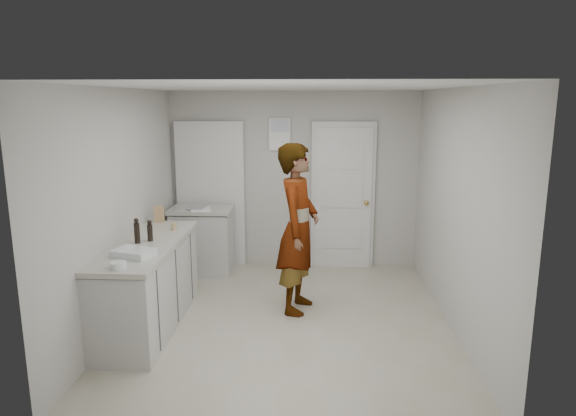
# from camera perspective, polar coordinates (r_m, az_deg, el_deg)

# --- Properties ---
(ground) EXTENTS (4.00, 4.00, 0.00)m
(ground) POSITION_cam_1_polar(r_m,az_deg,el_deg) (5.77, -0.18, -12.38)
(ground) COLOR #ACA790
(ground) RESTS_ON ground
(room_shell) EXTENTS (4.00, 4.00, 4.00)m
(room_shell) POSITION_cam_1_polar(r_m,az_deg,el_deg) (7.34, -0.72, 1.34)
(room_shell) COLOR beige
(room_shell) RESTS_ON ground
(main_counter) EXTENTS (0.64, 1.96, 0.93)m
(main_counter) POSITION_cam_1_polar(r_m,az_deg,el_deg) (5.68, -15.23, -8.56)
(main_counter) COLOR silver
(main_counter) RESTS_ON ground
(side_counter) EXTENTS (0.84, 0.61, 0.93)m
(side_counter) POSITION_cam_1_polar(r_m,az_deg,el_deg) (7.23, -9.47, -3.83)
(side_counter) COLOR silver
(side_counter) RESTS_ON ground
(person) EXTENTS (0.60, 0.78, 1.92)m
(person) POSITION_cam_1_polar(r_m,az_deg,el_deg) (5.76, 1.13, -2.31)
(person) COLOR silver
(person) RESTS_ON ground
(cake_mix_box) EXTENTS (0.13, 0.09, 0.20)m
(cake_mix_box) POSITION_cam_1_polar(r_m,az_deg,el_deg) (6.38, -14.13, -0.66)
(cake_mix_box) COLOR #966E4B
(cake_mix_box) RESTS_ON main_counter
(spice_jar) EXTENTS (0.06, 0.06, 0.09)m
(spice_jar) POSITION_cam_1_polar(r_m,az_deg,el_deg) (5.95, -12.57, -2.03)
(spice_jar) COLOR tan
(spice_jar) RESTS_ON main_counter
(oil_cruet_a) EXTENTS (0.06, 0.06, 0.22)m
(oil_cruet_a) POSITION_cam_1_polar(r_m,az_deg,el_deg) (5.55, -15.09, -2.48)
(oil_cruet_a) COLOR black
(oil_cruet_a) RESTS_ON main_counter
(oil_cruet_b) EXTENTS (0.06, 0.06, 0.27)m
(oil_cruet_b) POSITION_cam_1_polar(r_m,az_deg,el_deg) (5.50, -16.45, -2.48)
(oil_cruet_b) COLOR black
(oil_cruet_b) RESTS_ON main_counter
(baking_dish) EXTENTS (0.42, 0.36, 0.06)m
(baking_dish) POSITION_cam_1_polar(r_m,az_deg,el_deg) (5.09, -16.77, -4.80)
(baking_dish) COLOR silver
(baking_dish) RESTS_ON main_counter
(egg_bowl) EXTENTS (0.14, 0.14, 0.06)m
(egg_bowl) POSITION_cam_1_polar(r_m,az_deg,el_deg) (4.77, -18.33, -6.05)
(egg_bowl) COLOR silver
(egg_bowl) RESTS_ON main_counter
(papers) EXTENTS (0.33, 0.39, 0.01)m
(papers) POSITION_cam_1_polar(r_m,az_deg,el_deg) (7.02, -9.69, -0.10)
(papers) COLOR white
(papers) RESTS_ON side_counter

